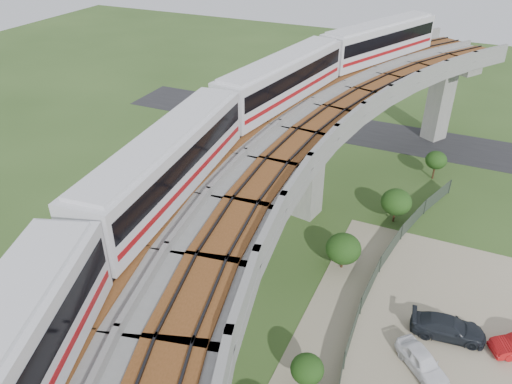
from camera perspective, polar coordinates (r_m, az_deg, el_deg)
ground at (r=37.70m, az=-0.95°, el=-10.05°), size 160.00×160.00×0.00m
dirt_lot at (r=34.27m, az=20.29°, el=-17.82°), size 18.00×26.00×0.04m
asphalt_road at (r=62.11m, az=11.00°, el=6.97°), size 60.00×8.00×0.03m
viaduct at (r=31.23m, az=5.30°, el=0.65°), size 19.58×73.98×11.40m
metro_train at (r=31.75m, az=0.25°, el=7.92°), size 11.06×61.33×3.64m
fence at (r=35.22m, az=13.95°, el=-13.15°), size 3.87×38.73×1.50m
tree_0 at (r=52.46m, az=19.89°, el=3.45°), size 2.09×2.09×2.98m
tree_1 at (r=44.44m, az=15.74°, el=-1.11°), size 2.64×2.64×3.11m
tree_2 at (r=38.27m, az=9.96°, el=-6.39°), size 2.68×2.68×2.95m
tree_3 at (r=29.80m, az=5.87°, el=-19.49°), size 1.91×1.91×2.67m
car_white at (r=33.04m, az=18.45°, el=-17.89°), size 3.86×3.87×1.33m
car_dark at (r=35.53m, az=21.10°, el=-14.25°), size 4.90×2.50×1.36m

